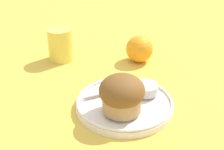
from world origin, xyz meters
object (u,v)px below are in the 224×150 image
Objects in this scene: muffin at (123,94)px; orange_fruit at (139,49)px; butter_knife at (119,88)px; juice_glass at (61,44)px.

orange_fruit is (0.07, 0.26, -0.02)m from muffin.
butter_knife is (-0.00, 0.08, -0.04)m from muffin.
muffin is at bearing -109.95° from butter_knife.
butter_knife is at bearing 91.22° from muffin.
juice_glass is (-0.22, 0.02, 0.01)m from orange_fruit.
juice_glass is (-0.15, 0.28, -0.01)m from muffin.
orange_fruit is at bearing 48.03° from butter_knife.
orange_fruit is at bearing 75.72° from muffin.
orange_fruit is (0.07, 0.18, 0.02)m from butter_knife.
orange_fruit reaches higher than butter_knife.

